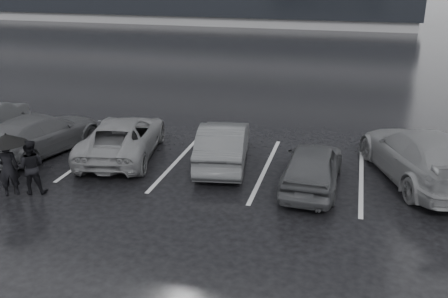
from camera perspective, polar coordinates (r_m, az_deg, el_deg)
name	(u,v)px	position (r m, az deg, el deg)	size (l,w,h in m)	color
ground	(225,203)	(12.99, 0.15, -6.18)	(160.00, 160.00, 0.00)	black
car_main	(313,166)	(13.85, 10.09, -1.90)	(1.48, 3.69, 1.26)	black
car_west_a	(223,144)	(15.19, -0.09, 0.62)	(1.39, 3.98, 1.31)	#2A2A2C
car_west_b	(123,137)	(16.16, -11.51, 1.34)	(2.09, 4.53, 1.26)	#4C4C4F
car_west_c	(41,133)	(17.20, -20.19, 1.68)	(1.79, 4.41, 1.28)	black
car_east	(420,155)	(15.11, 21.54, -0.66)	(2.07, 5.10, 1.48)	#4C4C4F
pedestrian_left	(8,169)	(14.29, -23.47, -2.06)	(0.55, 0.36, 1.52)	black
pedestrian_right	(31,167)	(14.21, -21.21, -1.91)	(0.73, 0.57, 1.50)	black
umbrella	(6,139)	(14.02, -23.63, 1.07)	(1.02, 1.02, 1.73)	black
stall_stripes	(221,164)	(15.37, -0.38, -1.75)	(19.72, 5.00, 0.00)	#B3B3B5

